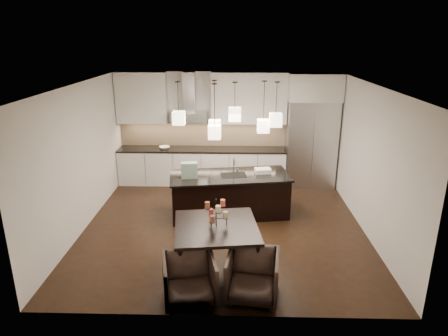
{
  "coord_description": "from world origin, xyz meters",
  "views": [
    {
      "loc": [
        0.2,
        -7.28,
        3.65
      ],
      "look_at": [
        0.0,
        0.2,
        1.15
      ],
      "focal_mm": 32.0,
      "sensor_mm": 36.0,
      "label": 1
    }
  ],
  "objects_px": {
    "refrigerator": "(311,144)",
    "armchair_right": "(253,276)",
    "island_body": "(229,196)",
    "armchair_left": "(189,280)",
    "dining_table": "(216,248)"
  },
  "relations": [
    {
      "from": "refrigerator",
      "to": "armchair_right",
      "type": "xyz_separation_m",
      "value": [
        -1.62,
        -4.68,
        -0.73
      ]
    },
    {
      "from": "armchair_left",
      "to": "armchair_right",
      "type": "bearing_deg",
      "value": -4.96
    },
    {
      "from": "refrigerator",
      "to": "island_body",
      "type": "distance_m",
      "value": 2.79
    },
    {
      "from": "island_body",
      "to": "armchair_left",
      "type": "distance_m",
      "value": 3.0
    },
    {
      "from": "armchair_left",
      "to": "refrigerator",
      "type": "bearing_deg",
      "value": 50.02
    },
    {
      "from": "armchair_right",
      "to": "armchair_left",
      "type": "bearing_deg",
      "value": -165.22
    },
    {
      "from": "refrigerator",
      "to": "dining_table",
      "type": "relative_size",
      "value": 1.65
    },
    {
      "from": "armchair_left",
      "to": "armchair_right",
      "type": "relative_size",
      "value": 0.99
    },
    {
      "from": "refrigerator",
      "to": "dining_table",
      "type": "distance_m",
      "value": 4.58
    },
    {
      "from": "armchair_right",
      "to": "refrigerator",
      "type": "bearing_deg",
      "value": 78.44
    },
    {
      "from": "dining_table",
      "to": "armchair_left",
      "type": "bearing_deg",
      "value": -120.01
    },
    {
      "from": "refrigerator",
      "to": "armchair_left",
      "type": "distance_m",
      "value": 5.47
    },
    {
      "from": "island_body",
      "to": "armchair_right",
      "type": "distance_m",
      "value": 2.87
    },
    {
      "from": "refrigerator",
      "to": "island_body",
      "type": "relative_size",
      "value": 0.9
    },
    {
      "from": "dining_table",
      "to": "armchair_right",
      "type": "bearing_deg",
      "value": -59.37
    }
  ]
}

